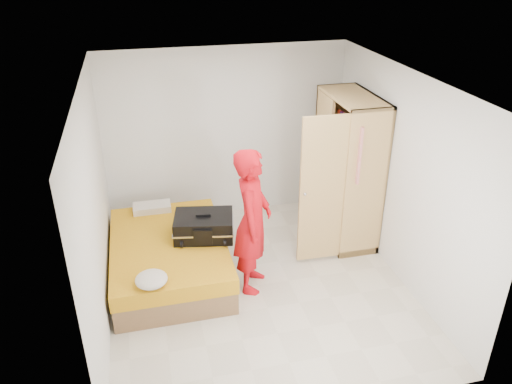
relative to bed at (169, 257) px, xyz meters
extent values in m
plane|color=beige|center=(1.05, -0.52, -0.25)|extent=(4.00, 4.00, 0.00)
plane|color=white|center=(1.05, -0.52, 2.35)|extent=(4.00, 4.00, 0.00)
cube|color=white|center=(1.05, 1.48, 1.05)|extent=(3.60, 0.02, 2.60)
cube|color=white|center=(1.05, -2.52, 1.05)|extent=(3.60, 0.02, 2.60)
cube|color=white|center=(-0.75, -0.52, 1.05)|extent=(0.02, 4.00, 2.60)
cube|color=white|center=(2.85, -0.52, 1.05)|extent=(0.02, 4.00, 2.60)
cube|color=brown|center=(0.00, 0.00, -0.10)|extent=(1.40, 2.00, 0.30)
cube|color=gold|center=(0.00, 0.00, 0.15)|extent=(1.42, 2.02, 0.20)
cube|color=tan|center=(2.82, 0.38, 0.80)|extent=(0.04, 1.20, 2.10)
cube|color=tan|center=(2.55, -0.20, 0.80)|extent=(0.58, 0.04, 2.10)
cube|color=tan|center=(2.55, 0.96, 0.80)|extent=(0.58, 0.04, 2.10)
cube|color=tan|center=(2.55, 0.38, 1.83)|extent=(0.58, 1.20, 0.04)
cube|color=#AB7D49|center=(2.55, 0.38, -0.20)|extent=(0.58, 1.20, 0.10)
cube|color=tan|center=(2.28, 0.68, 0.80)|extent=(0.04, 0.59, 2.00)
cube|color=tan|center=(1.97, -0.17, 0.80)|extent=(0.59, 0.06, 2.00)
cylinder|color=#B2B2B7|center=(2.55, 0.38, 1.67)|extent=(0.02, 1.10, 0.02)
imported|color=red|center=(0.99, -0.47, 0.67)|extent=(0.65, 0.78, 1.83)
cube|color=black|center=(0.47, 0.01, 0.40)|extent=(0.82, 0.65, 0.29)
cube|color=black|center=(0.47, 0.01, 0.56)|extent=(0.19, 0.09, 0.03)
ellipsoid|color=beige|center=(-0.24, -0.86, 0.32)|extent=(0.36, 0.36, 0.14)
cube|color=beige|center=(-0.15, 0.85, 0.30)|extent=(0.52, 0.27, 0.09)
camera|label=1|loc=(-0.18, -5.45, 3.64)|focal=35.00mm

